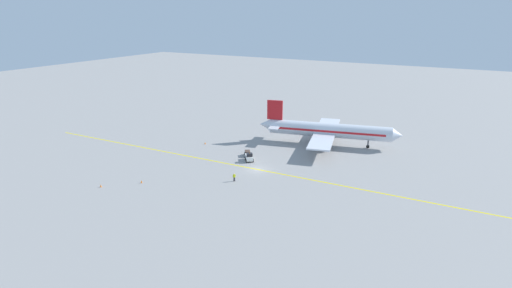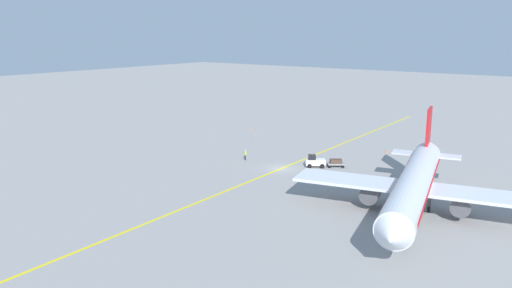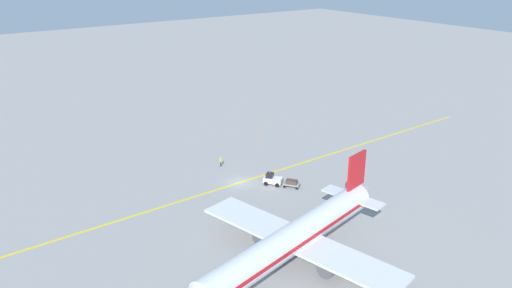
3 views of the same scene
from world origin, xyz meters
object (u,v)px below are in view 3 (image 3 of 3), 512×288
baggage_tug_white (272,179)px  ground_crew_worker (221,162)px  traffic_cone_near_nose (362,171)px  traffic_cone_mid_apron (266,122)px  traffic_cone_by_wingtip (260,133)px  baggage_cart_trailing (292,183)px  airplane_at_gate (295,238)px

baggage_tug_white → ground_crew_worker: size_ratio=1.97×
traffic_cone_near_nose → traffic_cone_mid_apron: 31.24m
traffic_cone_near_nose → traffic_cone_by_wingtip: size_ratio=1.00×
baggage_tug_white → ground_crew_worker: baggage_tug_white is taller
baggage_cart_trailing → ground_crew_worker: bearing=19.5°
ground_crew_worker → traffic_cone_by_wingtip: ground_crew_worker is taller
airplane_at_gate → ground_crew_worker: airplane_at_gate is taller
baggage_tug_white → traffic_cone_near_nose: size_ratio=6.01×
traffic_cone_near_nose → baggage_cart_trailing: bearing=79.6°
baggage_cart_trailing → traffic_cone_mid_apron: bearing=-29.2°
baggage_cart_trailing → traffic_cone_mid_apron: 32.79m
ground_crew_worker → airplane_at_gate: bearing=164.8°
traffic_cone_mid_apron → traffic_cone_by_wingtip: same height
baggage_tug_white → traffic_cone_by_wingtip: (20.82, -12.49, -0.63)m
ground_crew_worker → traffic_cone_near_nose: bearing=-131.3°
airplane_at_gate → traffic_cone_mid_apron: 54.32m
airplane_at_gate → traffic_cone_near_nose: airplane_at_gate is taller
baggage_cart_trailing → baggage_tug_white: bearing=36.5°
airplane_at_gate → ground_crew_worker: (30.97, -8.40, -2.80)m
baggage_tug_white → traffic_cone_by_wingtip: bearing=-31.0°
traffic_cone_near_nose → baggage_tug_white: bearing=71.8°
airplane_at_gate → traffic_cone_by_wingtip: bearing=-30.6°
baggage_cart_trailing → traffic_cone_near_nose: 14.12m
airplane_at_gate → baggage_cart_trailing: (16.94, -13.38, -2.95)m
ground_crew_worker → baggage_tug_white: bearing=-165.1°
traffic_cone_mid_apron → traffic_cone_by_wingtip: (-5.16, 5.45, 0.00)m
baggage_cart_trailing → traffic_cone_near_nose: (-2.55, -13.88, -0.49)m
baggage_cart_trailing → airplane_at_gate: bearing=141.7°
baggage_tug_white → baggage_cart_trailing: baggage_tug_white is taller
airplane_at_gate → baggage_tug_white: 22.85m
traffic_cone_near_nose → traffic_cone_mid_apron: bearing=-3.9°
baggage_cart_trailing → ground_crew_worker: size_ratio=1.74×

